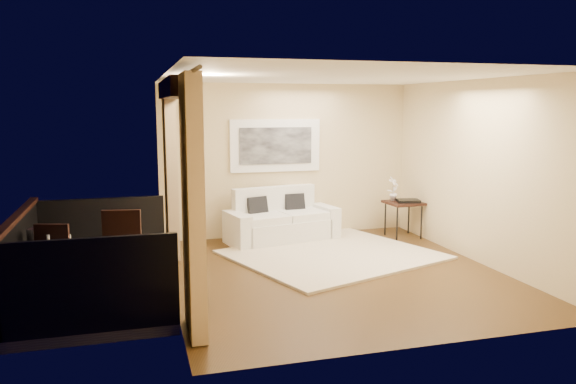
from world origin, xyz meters
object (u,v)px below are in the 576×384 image
object	(u,v)px
ice_bucket	(35,237)
balcony_chair_far	(124,244)
side_table	(404,205)
balcony_chair_near	(50,259)
orchid	(393,189)
sofa	(280,222)
bistro_table	(50,253)

from	to	relation	value
ice_bucket	balcony_chair_far	bearing A→B (deg)	-2.87
side_table	balcony_chair_near	distance (m)	5.91
ice_bucket	orchid	bearing A→B (deg)	18.38
sofa	ice_bucket	bearing A→B (deg)	-162.03
sofa	balcony_chair_far	bearing A→B (deg)	-152.48
ice_bucket	side_table	bearing A→B (deg)	16.72
side_table	orchid	bearing A→B (deg)	135.69
side_table	balcony_chair_far	xyz separation A→B (m)	(-4.74, -1.78, 0.04)
bistro_table	balcony_chair_near	size ratio (longest dim) A/B	0.71
balcony_chair_far	balcony_chair_near	distance (m)	0.86
sofa	balcony_chair_near	xyz separation A→B (m)	(-3.41, -2.32, 0.22)
sofa	orchid	size ratio (longest dim) A/B	4.63
orchid	ice_bucket	size ratio (longest dim) A/B	2.18
sofa	side_table	distance (m)	2.21
orchid	ice_bucket	xyz separation A→B (m)	(-5.62, -1.87, -0.09)
ice_bucket	sofa	bearing A→B (deg)	29.97
sofa	bistro_table	distance (m)	4.07
side_table	sofa	bearing A→B (deg)	171.02
sofa	side_table	bearing A→B (deg)	-20.98
bistro_table	ice_bucket	world-z (taller)	ice_bucket
bistro_table	ice_bucket	size ratio (longest dim) A/B	3.33
balcony_chair_far	ice_bucket	xyz separation A→B (m)	(-1.02, 0.05, 0.14)
side_table	bistro_table	xyz separation A→B (m)	(-5.59, -1.84, 0.00)
side_table	balcony_chair_near	size ratio (longest dim) A/B	0.68
sofa	balcony_chair_near	size ratio (longest dim) A/B	2.15
bistro_table	balcony_chair_near	bearing A→B (deg)	-81.73
orchid	balcony_chair_near	distance (m)	5.84
orchid	side_table	bearing A→B (deg)	-44.31
orchid	balcony_chair_near	bearing A→B (deg)	-158.72
sofa	balcony_chair_near	world-z (taller)	balcony_chair_near
bistro_table	balcony_chair_far	world-z (taller)	balcony_chair_far
orchid	bistro_table	bearing A→B (deg)	-160.11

